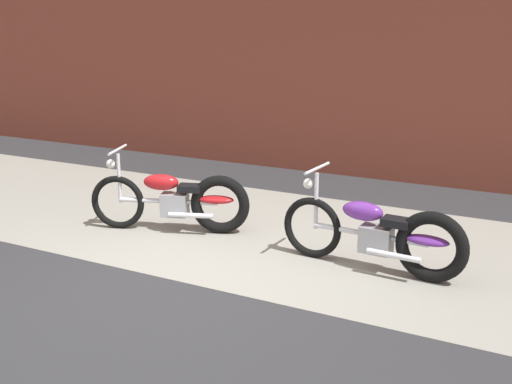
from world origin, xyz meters
The scene contains 5 objects.
ground_plane centered at (0.00, 0.00, 0.00)m, with size 80.00×80.00×0.00m, color #2D2D30.
sidewalk_slab centered at (0.00, 1.75, 0.00)m, with size 36.00×3.50×0.01m, color gray.
brick_building_wall centered at (0.00, 5.20, 2.79)m, with size 36.00×0.50×5.59m, color brown.
motorcycle_red centered at (-0.85, 1.29, 0.40)m, with size 1.93×0.88×1.03m.
motorcycle_purple centered at (1.72, 1.18, 0.40)m, with size 2.01×0.58×1.03m.
Camera 1 is at (3.23, -4.60, 2.48)m, focal length 42.40 mm.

